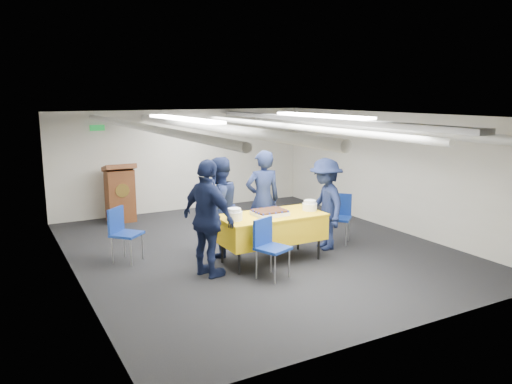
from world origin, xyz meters
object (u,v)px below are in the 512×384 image
chair_right (339,213)px  sailor_a (263,200)px  chair_left (122,229)px  sailor_b (219,207)px  chair_near (268,242)px  serving_table (271,227)px  sailor_c (208,219)px  sailor_d (325,204)px  podium (120,193)px  sheet_cake (270,212)px

chair_right → sailor_a: 1.48m
chair_left → sailor_b: size_ratio=0.53×
chair_left → sailor_a: bearing=-11.0°
chair_right → chair_near: bearing=-154.9°
chair_left → sailor_b: bearing=-18.5°
serving_table → sailor_a: (0.25, 0.70, 0.30)m
sailor_c → sailor_d: bearing=-101.6°
chair_right → chair_left: (-3.73, 0.79, 0.00)m
podium → chair_left: 2.64m
sailor_a → sailor_d: 1.08m
sailor_c → sailor_d: sailor_c is taller
sailor_b → sailor_c: sailor_c is taller
chair_near → chair_right: same height
sailor_c → sailor_d: 2.31m
chair_right → sailor_c: size_ratio=0.50×
sheet_cake → chair_right: size_ratio=0.60×
podium → sailor_c: sailor_c is taller
sailor_a → chair_left: bearing=-2.4°
sailor_b → chair_near: bearing=79.7°
serving_table → chair_left: size_ratio=1.93×
sailor_d → podium: bearing=-131.9°
chair_left → sailor_c: (0.94, -1.29, 0.34)m
serving_table → sailor_b: bearing=132.5°
serving_table → sailor_c: size_ratio=0.97×
chair_near → sailor_c: sailor_c is taller
podium → sailor_a: 3.49m
chair_left → sailor_a: sailor_a is taller
sheet_cake → sailor_d: 1.21m
sheet_cake → chair_near: 0.72m
podium → chair_near: (1.09, -4.32, -0.08)m
chair_left → sailor_c: size_ratio=0.50×
serving_table → chair_left: chair_left is taller
chair_right → podium: bearing=132.9°
sailor_c → sailor_d: (2.29, 0.27, -0.08)m
sailor_a → sailor_b: 0.86m
chair_left → sailor_d: size_ratio=0.55×
chair_near → sailor_d: 1.73m
podium → chair_left: size_ratio=1.44×
podium → chair_left: (-0.60, -2.57, -0.08)m
sheet_cake → sailor_c: size_ratio=0.30×
sailor_d → chair_right: bearing=127.2°
chair_right → chair_left: bearing=168.0°
serving_table → chair_right: (1.65, 0.36, -0.03)m
sheet_cake → sailor_a: sailor_a is taller
serving_table → sailor_d: bearing=6.5°
serving_table → sailor_c: 1.19m
serving_table → sailor_a: bearing=70.6°
chair_left → sailor_d: 3.41m
serving_table → sailor_b: size_ratio=1.02×
sheet_cake → chair_right: bearing=13.2°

